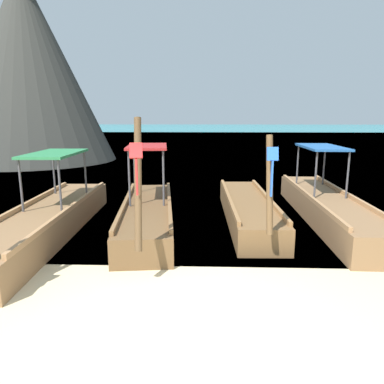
{
  "coord_description": "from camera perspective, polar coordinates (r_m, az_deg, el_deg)",
  "views": [
    {
      "loc": [
        0.3,
        -3.84,
        2.7
      ],
      "look_at": [
        0.0,
        4.34,
        0.98
      ],
      "focal_mm": 33.64,
      "sensor_mm": 36.0,
      "label": 1
    }
  ],
  "objects": [
    {
      "name": "sea_water",
      "position": [
        66.23,
        1.86,
        9.55
      ],
      "size": [
        120.0,
        120.0,
        0.0
      ],
      "primitive_type": "plane",
      "color": "teal",
      "rests_on": "ground"
    },
    {
      "name": "ground",
      "position": [
        4.71,
        -2.1,
        -23.19
      ],
      "size": [
        120.0,
        120.0,
        0.0
      ],
      "primitive_type": "plane",
      "color": "beige"
    },
    {
      "name": "longtail_boat_violet_ribbon",
      "position": [
        8.94,
        -22.08,
        -4.18
      ],
      "size": [
        1.46,
        6.88,
        2.48
      ],
      "color": "olive",
      "rests_on": "ground"
    },
    {
      "name": "longtail_boat_blue_ribbon",
      "position": [
        9.58,
        8.83,
        -2.76
      ],
      "size": [
        1.22,
        5.54,
        2.38
      ],
      "color": "brown",
      "rests_on": "ground"
    },
    {
      "name": "longtail_boat_red_ribbon",
      "position": [
        8.96,
        -7.06,
        -3.37
      ],
      "size": [
        1.73,
        5.83,
        2.7
      ],
      "color": "brown",
      "rests_on": "ground"
    },
    {
      "name": "karst_rock",
      "position": [
        25.03,
        -25.25,
        17.12
      ],
      "size": [
        10.93,
        10.01,
        11.61
      ],
      "color": "#383833",
      "rests_on": "ground"
    },
    {
      "name": "longtail_boat_pink_ribbon",
      "position": [
        10.14,
        20.62,
        -2.16
      ],
      "size": [
        1.24,
        7.2,
        2.61
      ],
      "color": "olive",
      "rests_on": "ground"
    }
  ]
}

